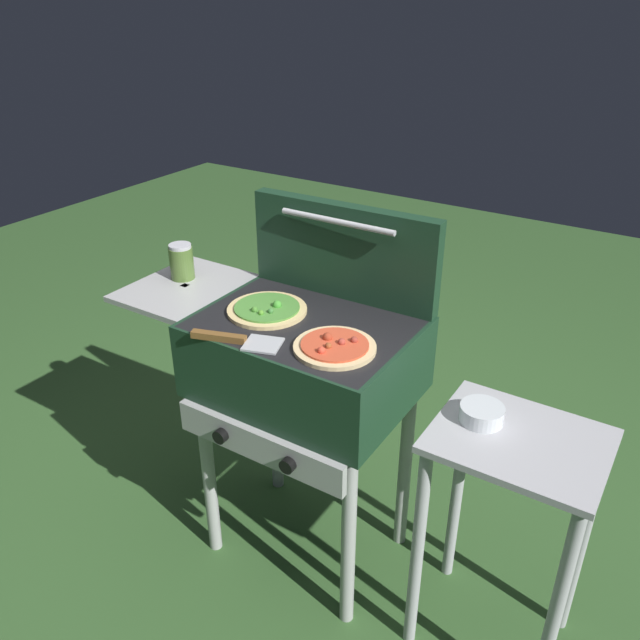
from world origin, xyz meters
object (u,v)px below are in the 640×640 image
Objects in this scene: pizza_veggie at (267,309)px; spatula at (237,340)px; sauce_jar at (182,262)px; topping_bowl_near at (482,414)px; grill at (302,363)px; prep_table at (509,501)px; pizza_pepperoni at (335,346)px.

pizza_veggie is 0.92× the size of spatula.
sauce_jar is 1.09m from topping_bowl_near.
grill is 0.71m from prep_table.
pizza_pepperoni is 0.43m from topping_bowl_near.
spatula is 0.69m from topping_bowl_near.
pizza_veggie is 0.88m from prep_table.
pizza_pepperoni is 0.94× the size of pizza_veggie.
spatula reaches higher than grill.
topping_bowl_near is (0.68, 0.03, -0.14)m from pizza_veggie.
pizza_pepperoni is 1.93× the size of topping_bowl_near.
pizza_pepperoni is 0.63m from prep_table.
spatula is at bearing -161.07° from topping_bowl_near.
topping_bowl_near is at bearing 15.37° from pizza_pepperoni.
pizza_pepperoni is 0.30m from pizza_veggie.
topping_bowl_near is (1.07, -0.02, -0.19)m from sauce_jar.
spatula is 0.35× the size of prep_table.
prep_table is at bearing 10.25° from pizza_pepperoni.
prep_table is (0.50, 0.09, -0.37)m from pizza_pepperoni.
prep_table is (0.75, 0.20, -0.37)m from spatula.
pizza_pepperoni is 0.70m from sauce_jar.
spatula is (0.04, -0.19, -0.00)m from pizza_veggie.
sauce_jar reaches higher than spatula.
spatula is at bearing -155.76° from pizza_pepperoni.
pizza_veggie is at bearing -177.82° from grill.
grill is 0.19m from pizza_veggie.
sauce_jar is at bearing 177.99° from prep_table.
pizza_pepperoni is at bearing -11.03° from sauce_jar.
pizza_pepperoni reaches higher than prep_table.
topping_bowl_near is (-0.11, 0.02, 0.23)m from prep_table.
spatula is at bearing -78.44° from pizza_veggie.
sauce_jar is at bearing 178.68° from topping_bowl_near.
spatula is at bearing -164.89° from prep_table.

